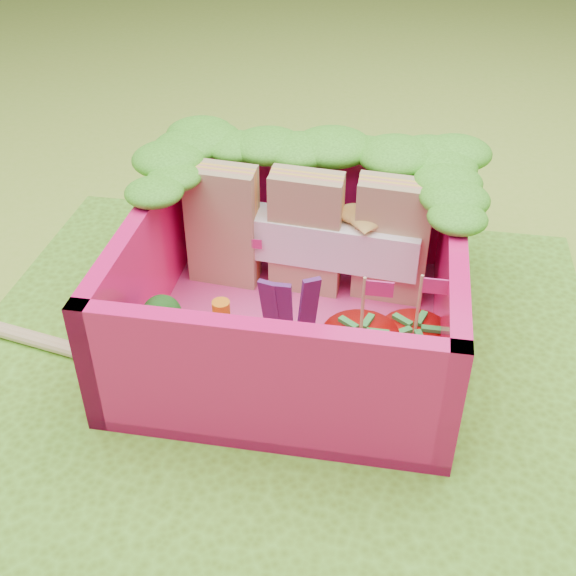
% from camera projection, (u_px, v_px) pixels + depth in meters
% --- Properties ---
extents(ground, '(14.00, 14.00, 0.00)m').
position_uv_depth(ground, '(270.00, 385.00, 2.87)').
color(ground, '#99C337').
rests_on(ground, ground).
extents(placemat, '(2.60, 2.60, 0.03)m').
position_uv_depth(placemat, '(270.00, 382.00, 2.86)').
color(placemat, '#5C9622').
rests_on(placemat, ground).
extents(bento_floor, '(1.30, 1.30, 0.05)m').
position_uv_depth(bento_floor, '(293.00, 332.00, 3.05)').
color(bento_floor, '#DE3882').
rests_on(bento_floor, placemat).
extents(bento_box, '(1.30, 1.30, 0.55)m').
position_uv_depth(bento_box, '(294.00, 284.00, 2.90)').
color(bento_box, '#FF156C').
rests_on(bento_box, placemat).
extents(lettuce_ruffle, '(1.43, 0.83, 0.11)m').
position_uv_depth(lettuce_ruffle, '(313.00, 156.00, 3.10)').
color(lettuce_ruffle, '#337F17').
rests_on(lettuce_ruffle, bento_box).
extents(sandwich_stack, '(1.06, 0.26, 0.55)m').
position_uv_depth(sandwich_stack, '(307.00, 234.00, 3.13)').
color(sandwich_stack, tan).
rests_on(sandwich_stack, bento_floor).
extents(broccoli, '(0.33, 0.33, 0.26)m').
position_uv_depth(broccoli, '(159.00, 330.00, 2.73)').
color(broccoli, '#609B4B').
rests_on(broccoli, bento_floor).
extents(carrot_sticks, '(0.16, 0.18, 0.29)m').
position_uv_depth(carrot_sticks, '(209.00, 340.00, 2.75)').
color(carrot_sticks, orange).
rests_on(carrot_sticks, bento_floor).
extents(purple_wedges, '(0.21, 0.09, 0.38)m').
position_uv_depth(purple_wedges, '(288.00, 316.00, 2.79)').
color(purple_wedges, '#571C62').
rests_on(purple_wedges, bento_floor).
extents(strawberry_left, '(0.28, 0.28, 0.52)m').
position_uv_depth(strawberry_left, '(359.00, 361.00, 2.65)').
color(strawberry_left, red).
rests_on(strawberry_left, bento_floor).
extents(strawberry_right, '(0.26, 0.26, 0.50)m').
position_uv_depth(strawberry_right, '(412.00, 355.00, 2.69)').
color(strawberry_right, red).
rests_on(strawberry_right, bento_floor).
extents(snap_peas, '(0.93, 0.59, 0.05)m').
position_uv_depth(snap_peas, '(351.00, 370.00, 2.78)').
color(snap_peas, '#509D31').
rests_on(snap_peas, bento_floor).
extents(chopsticks, '(2.08, 0.46, 0.05)m').
position_uv_depth(chopsticks, '(38.00, 340.00, 3.01)').
color(chopsticks, '#D9B977').
rests_on(chopsticks, placemat).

